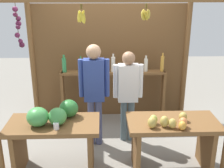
{
  "coord_description": "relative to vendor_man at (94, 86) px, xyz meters",
  "views": [
    {
      "loc": [
        -0.14,
        -4.18,
        2.49
      ],
      "look_at": [
        0.0,
        -0.21,
        1.11
      ],
      "focal_mm": 44.77,
      "sensor_mm": 36.0,
      "label": 1
    }
  ],
  "objects": [
    {
      "name": "market_stall",
      "position": [
        0.27,
        0.56,
        0.42
      ],
      "size": [
        3.08,
        2.22,
        2.46
      ],
      "color": "brown",
      "rests_on": "ground"
    },
    {
      "name": "vendor_woman",
      "position": [
        0.54,
        0.12,
        -0.1
      ],
      "size": [
        0.48,
        0.21,
        1.54
      ],
      "rotation": [
        0.0,
        0.0,
        -0.17
      ],
      "color": "#4D6067",
      "rests_on": "ground"
    },
    {
      "name": "bottle_shelf_unit",
      "position": [
        0.34,
        0.86,
        -0.21
      ],
      "size": [
        1.98,
        0.22,
        1.34
      ],
      "color": "brown",
      "rests_on": "ground"
    },
    {
      "name": "fruit_counter_left",
      "position": [
        -0.54,
        -0.72,
        -0.35
      ],
      "size": [
        1.24,
        0.68,
        1.02
      ],
      "color": "brown",
      "rests_on": "ground"
    },
    {
      "name": "ground_plane",
      "position": [
        0.27,
        0.07,
        -1.02
      ],
      "size": [
        12.0,
        12.0,
        0.0
      ],
      "primitive_type": "plane",
      "color": "gray",
      "rests_on": "ground"
    },
    {
      "name": "fruit_counter_right",
      "position": [
        1.08,
        -0.74,
        -0.44
      ],
      "size": [
        1.24,
        0.64,
        0.92
      ],
      "color": "brown",
      "rests_on": "ground"
    },
    {
      "name": "vendor_man",
      "position": [
        0.0,
        0.0,
        0.0
      ],
      "size": [
        0.48,
        0.23,
        1.68
      ],
      "rotation": [
        0.0,
        0.0,
        -0.18
      ],
      "color": "#4A5077",
      "rests_on": "ground"
    }
  ]
}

